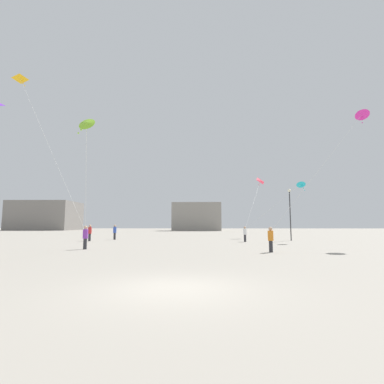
# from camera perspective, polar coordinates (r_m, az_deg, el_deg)

# --- Properties ---
(ground_plane) EXTENTS (300.00, 300.00, 0.00)m
(ground_plane) POSITION_cam_1_polar(r_m,az_deg,el_deg) (8.52, -3.64, -18.49)
(ground_plane) COLOR #9E9689
(person_in_red) EXTENTS (0.39, 0.39, 1.81)m
(person_in_red) POSITION_cam_1_polar(r_m,az_deg,el_deg) (34.35, -19.52, -7.47)
(person_in_red) COLOR #2D2D33
(person_in_red) RESTS_ON ground_plane
(person_in_blue) EXTENTS (0.39, 0.39, 1.81)m
(person_in_blue) POSITION_cam_1_polar(r_m,az_deg,el_deg) (36.90, -14.99, -7.53)
(person_in_blue) COLOR #2D2D33
(person_in_blue) RESTS_ON ground_plane
(person_in_white) EXTENTS (0.36, 0.36, 1.64)m
(person_in_white) POSITION_cam_1_polar(r_m,az_deg,el_deg) (31.64, 10.40, -8.02)
(person_in_white) COLOR #2D2D33
(person_in_white) RESTS_ON ground_plane
(person_in_purple) EXTENTS (0.37, 0.37, 1.72)m
(person_in_purple) POSITION_cam_1_polar(r_m,az_deg,el_deg) (22.95, -20.29, -8.20)
(person_in_purple) COLOR #2D2D33
(person_in_purple) RESTS_ON ground_plane
(person_in_orange) EXTENTS (0.36, 0.36, 1.65)m
(person_in_orange) POSITION_cam_1_polar(r_m,az_deg,el_deg) (19.85, 15.25, -8.81)
(person_in_orange) COLOR #2D2D33
(person_in_orange) RESTS_ON ground_plane
(kite_amber_delta) EXTENTS (8.48, 3.57, 13.98)m
(kite_amber_delta) POSITION_cam_1_polar(r_m,az_deg,el_deg) (31.78, -30.41, 17.85)
(kite_amber_delta) COLOR yellow
(kite_cyan_diamond) EXTENTS (6.34, 1.37, 5.06)m
(kite_cyan_diamond) POSITION_cam_1_polar(r_m,az_deg,el_deg) (32.40, 20.61, 1.34)
(kite_cyan_diamond) COLOR #1EB2C6
(kite_lime_diamond) EXTENTS (2.46, 5.66, 6.79)m
(kite_lime_diamond) POSITION_cam_1_polar(r_m,az_deg,el_deg) (18.31, -20.12, 12.37)
(kite_lime_diamond) COLOR #8CD12D
(kite_crimson_delta) EXTENTS (4.75, 11.42, 7.31)m
(kite_crimson_delta) POSITION_cam_1_polar(r_m,az_deg,el_deg) (42.99, 13.32, 2.04)
(kite_crimson_delta) COLOR red
(kite_magenta_diamond) EXTENTS (10.34, 6.35, 10.57)m
(kite_magenta_diamond) POSITION_cam_1_polar(r_m,az_deg,el_deg) (30.22, 30.43, 12.93)
(kite_magenta_diamond) COLOR #D12899
(building_left_hall) EXTENTS (21.23, 16.85, 10.07)m
(building_left_hall) POSITION_cam_1_polar(r_m,az_deg,el_deg) (115.86, -26.85, -4.23)
(building_left_hall) COLOR gray
(building_left_hall) RESTS_ON ground_plane
(building_centre_hall) EXTENTS (15.31, 9.00, 8.82)m
(building_centre_hall) POSITION_cam_1_polar(r_m,az_deg,el_deg) (92.81, 0.91, -4.92)
(building_centre_hall) COLOR gray
(building_centre_hall) RESTS_ON ground_plane
(lamppost_east) EXTENTS (0.36, 0.36, 5.96)m
(lamppost_east) POSITION_cam_1_polar(r_m,az_deg,el_deg) (35.26, 18.75, -2.74)
(lamppost_east) COLOR #2D2D30
(lamppost_east) RESTS_ON ground_plane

